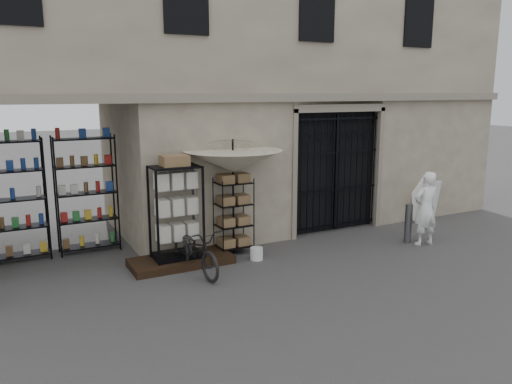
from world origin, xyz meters
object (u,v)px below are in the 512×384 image
wire_rack (234,217)px  white_bucket (257,254)px  shopkeeper (423,244)px  market_umbrella (233,155)px  easel_sign (424,200)px  bicycle (196,273)px  steel_bollard (408,223)px  display_cabinet (176,217)px

wire_rack → white_bucket: size_ratio=6.14×
white_bucket → shopkeeper: size_ratio=0.16×
market_umbrella → easel_sign: 5.74m
bicycle → shopkeeper: 5.23m
bicycle → shopkeeper: bearing=-14.5°
white_bucket → shopkeeper: 3.91m
wire_rack → bicycle: wire_rack is taller
wire_rack → bicycle: bearing=-163.4°
white_bucket → steel_bollard: steel_bollard is taller
bicycle → shopkeeper: bicycle is taller
bicycle → easel_sign: easel_sign is taller
white_bucket → steel_bollard: bearing=-8.5°
market_umbrella → bicycle: (-1.14, -0.75, -2.10)m
wire_rack → bicycle: 1.60m
wire_rack → market_umbrella: size_ratio=0.55×
easel_sign → display_cabinet: bearing=-165.3°
shopkeeper → easel_sign: (1.48, 1.45, 0.58)m
market_umbrella → white_bucket: size_ratio=11.07×
display_cabinet → bicycle: bearing=-69.5°
display_cabinet → wire_rack: 1.34m
steel_bollard → shopkeeper: steel_bollard is taller
wire_rack → easel_sign: wire_rack is taller
display_cabinet → shopkeeper: display_cabinet is taller
steel_bollard → easel_sign: size_ratio=0.79×
shopkeeper → easel_sign: easel_sign is taller
bicycle → display_cabinet: bearing=97.7°
easel_sign → steel_bollard: bearing=-132.3°
white_bucket → bicycle: (-1.37, -0.15, -0.13)m
white_bucket → display_cabinet: bearing=163.8°
white_bucket → easel_sign: size_ratio=0.23×
white_bucket → market_umbrella: bearing=111.5°
steel_bollard → easel_sign: bearing=34.5°
display_cabinet → market_umbrella: market_umbrella is taller
market_umbrella → wire_rack: bearing=59.7°
shopkeeper → wire_rack: bearing=-16.1°
market_umbrella → white_bucket: 2.07m
white_bucket → steel_bollard: size_ratio=0.30×
wire_rack → easel_sign: size_ratio=1.44×
shopkeeper → easel_sign: 2.15m
bicycle → steel_bollard: steel_bollard is taller
bicycle → steel_bollard: 5.01m
display_cabinet → shopkeeper: size_ratio=1.20×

